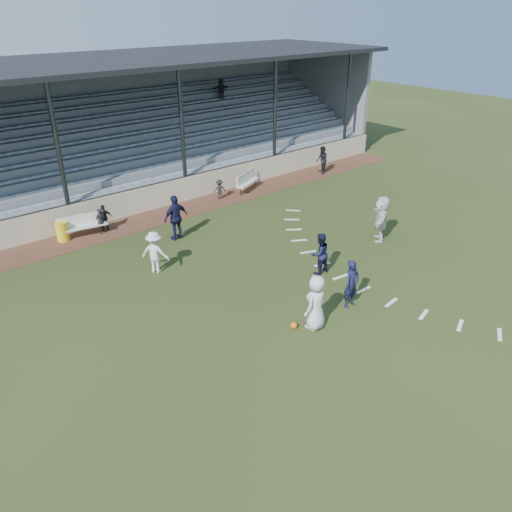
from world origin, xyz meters
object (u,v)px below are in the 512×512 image
Objects in this scene: bench_left at (82,223)px; official at (322,160)px; bench_right at (247,180)px; player_navy_lead at (352,284)px; trash_bin at (62,232)px; player_white_lead at (316,302)px; football at (294,325)px.

bench_left is 1.28× the size of official.
player_navy_lead is (-4.52, -11.09, 0.25)m from bench_right.
trash_bin is 0.45× the size of player_white_lead.
player_navy_lead is (4.58, -11.05, 0.25)m from bench_left.
player_white_lead is 1.09× the size of player_navy_lead.
player_white_lead is (2.79, -11.17, 0.32)m from bench_left.
bench_right is at bearing 10.05° from bench_left.
player_white_lead is at bearing -144.18° from bench_right.
player_white_lead is at bearing -72.03° from trash_bin.
official is (15.16, -0.60, 0.39)m from trash_bin.
player_white_lead reaches higher than bench_left.
official is at bearing 7.71° from bench_left.
bench_right is 12.87m from player_white_lead.
bench_right is at bearing -132.15° from player_white_lead.
player_navy_lead is at bearing 171.09° from player_white_lead.
bench_right is 12.85m from football.
bench_left is 1.03× the size of bench_right.
trash_bin is 0.51× the size of official.
player_navy_lead is at bearing -5.83° from football.
player_navy_lead is (5.44, -11.12, 0.41)m from trash_bin.
player_navy_lead is at bearing -11.11° from official.
trash_bin is at bearing 112.67° from player_navy_lead.
football is at bearing -45.90° from player_white_lead.
official is (9.71, 10.52, -0.01)m from player_navy_lead.
official reaches higher than bench_left.
official is at bearing -30.97° from bench_right.
bench_left is 9.11m from bench_right.
official is at bearing 40.44° from football.
football is at bearing -68.48° from bench_left.
bench_left is 1.23× the size of player_navy_lead.
official is (11.51, 10.64, -0.09)m from player_white_lead.
official is at bearing -149.98° from player_white_lead.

